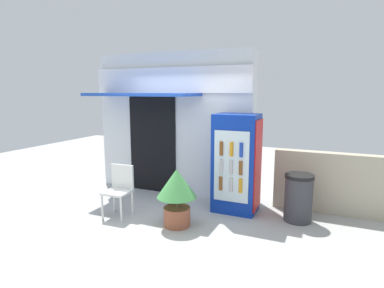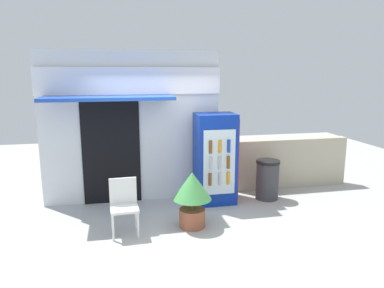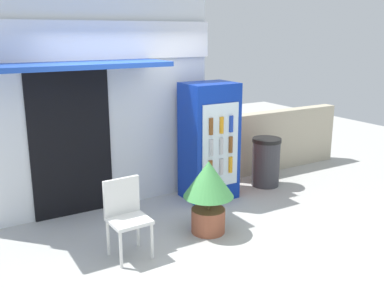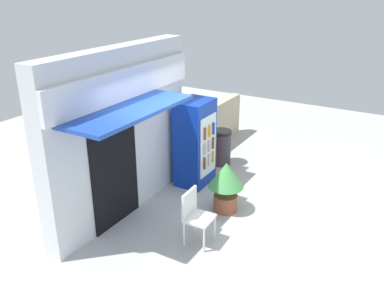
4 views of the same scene
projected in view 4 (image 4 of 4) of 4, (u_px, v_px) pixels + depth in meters
ground at (216, 221)px, 7.10m from camera, size 16.00×16.00×0.00m
storefront_building at (121, 132)px, 6.91m from camera, size 3.45×1.18×2.94m
drink_cooler at (195, 143)px, 8.15m from camera, size 0.78×0.65×1.77m
plastic_chair at (195, 213)px, 6.37m from camera, size 0.45×0.42×0.89m
potted_plant_near_shop at (226, 181)px, 7.23m from camera, size 0.64×0.64×0.94m
trash_bin at (221, 147)px, 9.18m from camera, size 0.48×0.48×0.80m
stone_boundary_wall at (213, 126)px, 10.07m from camera, size 2.61×0.23×1.09m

